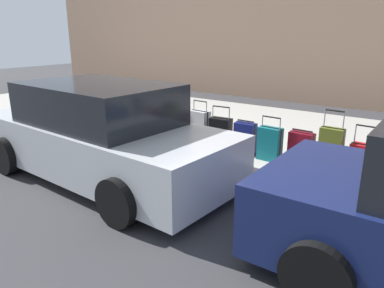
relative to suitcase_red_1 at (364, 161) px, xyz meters
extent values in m
plane|color=#333335|center=(3.51, 0.63, -0.40)|extent=(40.00, 40.00, 0.00)
cube|color=#9E9B93|center=(3.51, -1.87, -0.33)|extent=(18.00, 5.00, 0.14)
cube|color=red|center=(0.00, 0.00, 0.00)|extent=(0.45, 0.26, 0.52)
cube|color=black|center=(0.00, 0.00, 0.00)|extent=(0.45, 0.07, 0.53)
cylinder|color=gray|center=(-0.19, 0.01, 0.40)|extent=(0.02, 0.02, 0.29)
cylinder|color=gray|center=(0.19, -0.01, 0.40)|extent=(0.02, 0.02, 0.29)
cylinder|color=black|center=(0.00, 0.00, 0.55)|extent=(0.38, 0.05, 0.02)
cylinder|color=black|center=(-0.19, 0.01, -0.24)|extent=(0.05, 0.02, 0.04)
cylinder|color=black|center=(0.19, -0.01, -0.24)|extent=(0.05, 0.02, 0.04)
cube|color=#59601E|center=(0.51, 0.05, 0.10)|extent=(0.37, 0.22, 0.72)
cube|color=black|center=(0.51, 0.05, 0.10)|extent=(0.37, 0.06, 0.73)
cylinder|color=gray|center=(0.36, 0.06, 0.60)|extent=(0.02, 0.02, 0.28)
cylinder|color=gray|center=(0.66, 0.04, 0.60)|extent=(0.02, 0.02, 0.28)
cylinder|color=black|center=(0.51, 0.05, 0.74)|extent=(0.30, 0.04, 0.02)
cylinder|color=black|center=(0.36, 0.06, -0.24)|extent=(0.05, 0.02, 0.04)
cylinder|color=black|center=(0.67, 0.04, -0.24)|extent=(0.05, 0.02, 0.04)
cube|color=maroon|center=(1.01, 0.01, 0.02)|extent=(0.42, 0.23, 0.56)
cube|color=black|center=(1.01, 0.01, 0.02)|extent=(0.42, 0.06, 0.57)
cylinder|color=gray|center=(0.84, 0.02, 0.31)|extent=(0.02, 0.02, 0.04)
cylinder|color=gray|center=(1.18, 0.00, 0.31)|extent=(0.02, 0.02, 0.04)
cylinder|color=black|center=(1.01, 0.01, 0.33)|extent=(0.35, 0.05, 0.02)
cylinder|color=black|center=(0.83, 0.03, -0.24)|extent=(0.05, 0.02, 0.04)
cylinder|color=black|center=(1.19, 0.00, -0.24)|extent=(0.05, 0.02, 0.04)
cube|color=#0F606B|center=(1.53, 0.13, 0.03)|extent=(0.41, 0.24, 0.59)
cube|color=black|center=(1.53, 0.13, 0.03)|extent=(0.41, 0.06, 0.60)
cylinder|color=gray|center=(1.36, 0.14, 0.42)|extent=(0.02, 0.02, 0.19)
cylinder|color=gray|center=(1.70, 0.12, 0.42)|extent=(0.02, 0.02, 0.19)
cylinder|color=black|center=(1.53, 0.13, 0.51)|extent=(0.34, 0.04, 0.02)
cylinder|color=black|center=(1.35, 0.14, -0.24)|extent=(0.05, 0.02, 0.04)
cylinder|color=black|center=(1.70, 0.12, -0.24)|extent=(0.05, 0.02, 0.04)
cube|color=navy|center=(2.03, 0.09, 0.04)|extent=(0.39, 0.21, 0.59)
cube|color=black|center=(2.03, 0.09, 0.04)|extent=(0.40, 0.04, 0.60)
cylinder|color=gray|center=(1.87, 0.10, 0.35)|extent=(0.02, 0.02, 0.04)
cylinder|color=gray|center=(2.20, 0.09, 0.35)|extent=(0.02, 0.02, 0.04)
cylinder|color=black|center=(2.03, 0.09, 0.37)|extent=(0.33, 0.03, 0.02)
cylinder|color=black|center=(1.87, 0.10, -0.24)|extent=(0.04, 0.02, 0.04)
cylinder|color=black|center=(2.20, 0.09, -0.24)|extent=(0.04, 0.02, 0.04)
cube|color=black|center=(2.55, 0.12, 0.05)|extent=(0.42, 0.25, 0.62)
cube|color=black|center=(2.55, 0.12, 0.05)|extent=(0.42, 0.07, 0.63)
cylinder|color=gray|center=(2.37, 0.11, 0.47)|extent=(0.02, 0.02, 0.22)
cylinder|color=gray|center=(2.72, 0.14, 0.47)|extent=(0.02, 0.02, 0.22)
cylinder|color=black|center=(2.55, 0.12, 0.58)|extent=(0.35, 0.05, 0.02)
cylinder|color=black|center=(2.37, 0.11, -0.24)|extent=(0.05, 0.02, 0.04)
cylinder|color=black|center=(2.72, 0.14, -0.24)|extent=(0.05, 0.02, 0.04)
cube|color=#9EA0A8|center=(3.05, 0.08, 0.08)|extent=(0.40, 0.25, 0.69)
cube|color=black|center=(3.05, 0.08, 0.08)|extent=(0.39, 0.07, 0.70)
cylinder|color=gray|center=(2.89, 0.09, 0.53)|extent=(0.02, 0.02, 0.20)
cylinder|color=gray|center=(3.21, 0.06, 0.53)|extent=(0.02, 0.02, 0.20)
cylinder|color=black|center=(3.05, 0.08, 0.62)|extent=(0.32, 0.05, 0.02)
cylinder|color=black|center=(2.89, 0.09, -0.24)|extent=(0.05, 0.02, 0.04)
cylinder|color=black|center=(3.22, 0.06, -0.24)|extent=(0.05, 0.02, 0.04)
cube|color=red|center=(3.57, 0.12, 0.11)|extent=(0.43, 0.20, 0.73)
cube|color=black|center=(3.57, 0.12, 0.11)|extent=(0.43, 0.05, 0.75)
cylinder|color=gray|center=(3.39, 0.11, 0.58)|extent=(0.02, 0.02, 0.22)
cylinder|color=gray|center=(3.75, 0.13, 0.58)|extent=(0.02, 0.02, 0.22)
cylinder|color=black|center=(3.57, 0.12, 0.69)|extent=(0.37, 0.04, 0.02)
cylinder|color=black|center=(3.38, 0.11, -0.24)|extent=(0.04, 0.02, 0.04)
cylinder|color=black|center=(3.76, 0.13, -0.24)|extent=(0.04, 0.02, 0.04)
cylinder|color=#99999E|center=(4.45, 0.07, 0.02)|extent=(0.20, 0.20, 0.57)
sphere|color=#99999E|center=(4.45, 0.07, 0.35)|extent=(0.21, 0.21, 0.21)
cylinder|color=#99999E|center=(4.60, 0.07, 0.05)|extent=(0.09, 0.10, 0.09)
cylinder|color=#99999E|center=(4.30, 0.07, 0.05)|extent=(0.09, 0.10, 0.09)
cylinder|color=brown|center=(5.18, 0.22, 0.20)|extent=(0.16, 0.16, 0.91)
cylinder|color=black|center=(-0.28, 3.13, -0.08)|extent=(0.64, 0.22, 0.64)
cylinder|color=black|center=(-0.28, 1.23, -0.08)|extent=(0.64, 0.22, 0.64)
cube|color=#B2B5BA|center=(3.54, 2.18, 0.16)|extent=(4.69, 1.99, 0.76)
cube|color=black|center=(3.54, 2.18, 0.85)|extent=(2.47, 1.73, 0.62)
cylinder|color=black|center=(5.01, 3.00, -0.08)|extent=(0.65, 0.25, 0.64)
cylinder|color=black|center=(4.92, 1.22, -0.08)|extent=(0.65, 0.25, 0.64)
cylinder|color=black|center=(2.16, 3.14, -0.08)|extent=(0.65, 0.25, 0.64)
cylinder|color=black|center=(2.07, 1.37, -0.08)|extent=(0.65, 0.25, 0.64)
camera|label=1|loc=(-0.98, 5.95, 1.92)|focal=34.51mm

